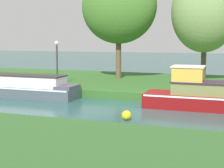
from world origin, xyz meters
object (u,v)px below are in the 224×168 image
channel_buoy (127,115)px  willow_tree_centre (204,12)px  slate_barge (10,85)px  willow_tree_left (119,7)px  lamp_post (57,57)px

channel_buoy → willow_tree_centre: bearing=80.4°
slate_barge → channel_buoy: slate_barge is taller
willow_tree_left → slate_barge: bearing=-120.0°
slate_barge → willow_tree_left: 8.98m
slate_barge → channel_buoy: 8.17m
channel_buoy → willow_tree_left: bearing=110.3°
slate_barge → channel_buoy: bearing=-23.0°
slate_barge → willow_tree_centre: willow_tree_centre is taller
willow_tree_centre → lamp_post: size_ratio=2.75×
willow_tree_centre → channel_buoy: (-1.80, -10.67, -4.54)m
lamp_post → channel_buoy: bearing=-43.0°
willow_tree_left → willow_tree_centre: willow_tree_left is taller
willow_tree_left → channel_buoy: (3.65, -9.87, -4.96)m
willow_tree_left → lamp_post: willow_tree_left is taller
slate_barge → willow_tree_left: willow_tree_left is taller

